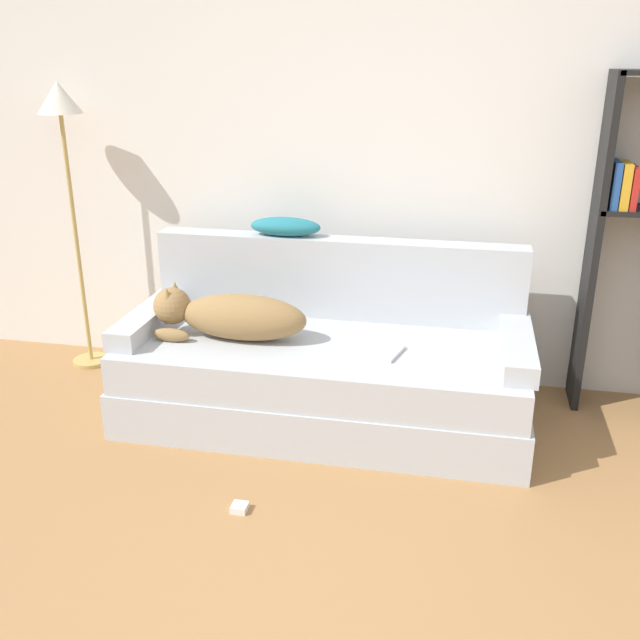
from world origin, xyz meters
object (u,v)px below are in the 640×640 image
object	(u,v)px
couch	(324,381)
power_adapter	(240,508)
dog	(230,315)
throw_pillow	(285,227)
laptop	(365,348)
floor_lamp	(64,137)
bookshelf	(639,230)

from	to	relation	value
couch	power_adapter	world-z (taller)	couch
dog	throw_pillow	distance (m)	0.60
laptop	power_adapter	distance (m)	0.99
throw_pillow	floor_lamp	size ratio (longest dim) A/B	0.23
laptop	throw_pillow	size ratio (longest dim) A/B	1.02
laptop	bookshelf	xyz separation A→B (m)	(1.29, 0.54, 0.53)
throw_pillow	power_adapter	world-z (taller)	throw_pillow
floor_lamp	power_adapter	distance (m)	2.30
laptop	power_adapter	bearing A→B (deg)	-102.84
bookshelf	power_adapter	world-z (taller)	bookshelf
floor_lamp	power_adapter	xyz separation A→B (m)	(1.36, -1.27, -1.35)
dog	power_adapter	xyz separation A→B (m)	(0.29, -0.81, -0.54)
bookshelf	couch	bearing A→B (deg)	-162.57
bookshelf	power_adapter	xyz separation A→B (m)	(-1.69, -1.34, -0.96)
bookshelf	power_adapter	distance (m)	2.36
laptop	bookshelf	world-z (taller)	bookshelf
couch	laptop	size ratio (longest dim) A/B	5.19
bookshelf	floor_lamp	distance (m)	3.08
throw_pillow	floor_lamp	distance (m)	1.33
bookshelf	floor_lamp	size ratio (longest dim) A/B	1.04
throw_pillow	power_adapter	size ratio (longest dim) A/B	5.82
throw_pillow	bookshelf	world-z (taller)	bookshelf
throw_pillow	bookshelf	distance (m)	1.80
power_adapter	dog	bearing A→B (deg)	109.59
dog	laptop	size ratio (longest dim) A/B	2.04
couch	laptop	bearing A→B (deg)	-16.83
couch	throw_pillow	xyz separation A→B (m)	(-0.29, 0.38, 0.71)
bookshelf	floor_lamp	world-z (taller)	bookshelf
laptop	throw_pillow	distance (m)	0.83
laptop	dog	bearing A→B (deg)	-166.86
couch	power_adapter	distance (m)	0.91
floor_lamp	power_adapter	world-z (taller)	floor_lamp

